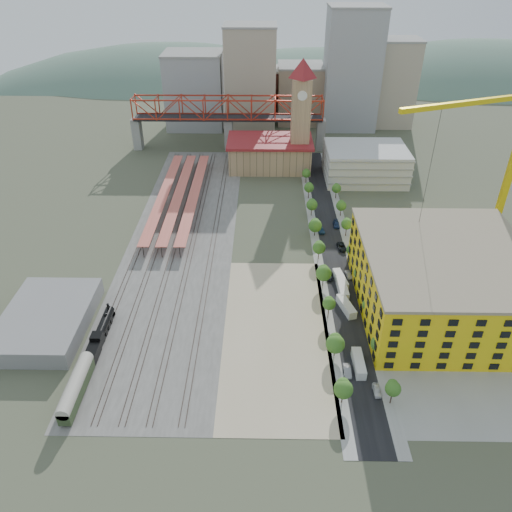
{
  "coord_description": "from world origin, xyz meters",
  "views": [
    {
      "loc": [
        -7.76,
        -132.65,
        89.61
      ],
      "look_at": [
        -9.76,
        -9.11,
        10.0
      ],
      "focal_mm": 35.0,
      "sensor_mm": 36.0,
      "label": 1
    }
  ],
  "objects_px": {
    "clock_tower": "(301,106)",
    "construction_building": "(443,281)",
    "site_trailer_d": "(340,279)",
    "coach": "(76,387)",
    "tower_crane": "(507,148)",
    "car_0": "(347,370)",
    "site_trailer_c": "(342,289)",
    "site_trailer_b": "(346,306)",
    "site_trailer_a": "(359,363)",
    "locomotive": "(101,333)"
  },
  "relations": [
    {
      "from": "locomotive",
      "to": "site_trailer_c",
      "type": "bearing_deg",
      "value": 17.87
    },
    {
      "from": "coach",
      "to": "tower_crane",
      "type": "bearing_deg",
      "value": 28.09
    },
    {
      "from": "tower_crane",
      "to": "site_trailer_d",
      "type": "height_order",
      "value": "tower_crane"
    },
    {
      "from": "site_trailer_d",
      "to": "car_0",
      "type": "relative_size",
      "value": 2.14
    },
    {
      "from": "clock_tower",
      "to": "construction_building",
      "type": "xyz_separation_m",
      "value": [
        34.0,
        -99.99,
        -19.29
      ]
    },
    {
      "from": "locomotive",
      "to": "site_trailer_c",
      "type": "relative_size",
      "value": 2.28
    },
    {
      "from": "construction_building",
      "to": "coach",
      "type": "relative_size",
      "value": 2.82
    },
    {
      "from": "coach",
      "to": "clock_tower",
      "type": "bearing_deg",
      "value": 66.62
    },
    {
      "from": "locomotive",
      "to": "site_trailer_a",
      "type": "xyz_separation_m",
      "value": [
        66.0,
        -9.37,
        -0.76
      ]
    },
    {
      "from": "locomotive",
      "to": "site_trailer_d",
      "type": "xyz_separation_m",
      "value": [
        66.0,
        26.1,
        -0.77
      ]
    },
    {
      "from": "coach",
      "to": "tower_crane",
      "type": "xyz_separation_m",
      "value": [
        112.19,
        59.87,
        35.12
      ]
    },
    {
      "from": "locomotive",
      "to": "site_trailer_d",
      "type": "distance_m",
      "value": 70.98
    },
    {
      "from": "site_trailer_a",
      "to": "site_trailer_b",
      "type": "distance_m",
      "value": 22.31
    },
    {
      "from": "site_trailer_a",
      "to": "car_0",
      "type": "xyz_separation_m",
      "value": [
        -3.0,
        -1.81,
        -0.53
      ]
    },
    {
      "from": "clock_tower",
      "to": "car_0",
      "type": "relative_size",
      "value": 12.31
    },
    {
      "from": "clock_tower",
      "to": "car_0",
      "type": "bearing_deg",
      "value": -87.72
    },
    {
      "from": "construction_building",
      "to": "site_trailer_a",
      "type": "relative_size",
      "value": 5.54
    },
    {
      "from": "construction_building",
      "to": "locomotive",
      "type": "bearing_deg",
      "value": -171.09
    },
    {
      "from": "construction_building",
      "to": "site_trailer_b",
      "type": "height_order",
      "value": "construction_building"
    },
    {
      "from": "car_0",
      "to": "site_trailer_d",
      "type": "bearing_deg",
      "value": 93.0
    },
    {
      "from": "site_trailer_d",
      "to": "site_trailer_c",
      "type": "bearing_deg",
      "value": -100.61
    },
    {
      "from": "site_trailer_c",
      "to": "car_0",
      "type": "distance_m",
      "value": 32.61
    },
    {
      "from": "coach",
      "to": "tower_crane",
      "type": "distance_m",
      "value": 131.93
    },
    {
      "from": "site_trailer_b",
      "to": "site_trailer_c",
      "type": "xyz_separation_m",
      "value": [
        0.0,
        8.35,
        0.04
      ]
    },
    {
      "from": "site_trailer_c",
      "to": "car_0",
      "type": "height_order",
      "value": "site_trailer_c"
    },
    {
      "from": "site_trailer_c",
      "to": "car_0",
      "type": "relative_size",
      "value": 2.24
    },
    {
      "from": "site_trailer_b",
      "to": "car_0",
      "type": "distance_m",
      "value": 24.31
    },
    {
      "from": "clock_tower",
      "to": "site_trailer_b",
      "type": "distance_m",
      "value": 105.44
    },
    {
      "from": "clock_tower",
      "to": "site_trailer_d",
      "type": "bearing_deg",
      "value": -84.82
    },
    {
      "from": "clock_tower",
      "to": "coach",
      "type": "relative_size",
      "value": 2.9
    },
    {
      "from": "clock_tower",
      "to": "site_trailer_a",
      "type": "relative_size",
      "value": 5.7
    },
    {
      "from": "site_trailer_b",
      "to": "site_trailer_d",
      "type": "bearing_deg",
      "value": 73.76
    },
    {
      "from": "site_trailer_b",
      "to": "clock_tower",
      "type": "bearing_deg",
      "value": 78.26
    },
    {
      "from": "site_trailer_a",
      "to": "site_trailer_d",
      "type": "xyz_separation_m",
      "value": [
        0.0,
        35.47,
        -0.01
      ]
    },
    {
      "from": "clock_tower",
      "to": "site_trailer_d",
      "type": "distance_m",
      "value": 92.84
    },
    {
      "from": "site_trailer_b",
      "to": "site_trailer_d",
      "type": "relative_size",
      "value": 1.01
    },
    {
      "from": "site_trailer_b",
      "to": "car_0",
      "type": "bearing_deg",
      "value": -113.33
    },
    {
      "from": "locomotive",
      "to": "site_trailer_d",
      "type": "relative_size",
      "value": 2.38
    },
    {
      "from": "construction_building",
      "to": "site_trailer_c",
      "type": "xyz_separation_m",
      "value": [
        -26.0,
        6.86,
        -8.12
      ]
    },
    {
      "from": "site_trailer_a",
      "to": "car_0",
      "type": "distance_m",
      "value": 3.54
    },
    {
      "from": "coach",
      "to": "construction_building",
      "type": "bearing_deg",
      "value": 20.38
    },
    {
      "from": "site_trailer_a",
      "to": "site_trailer_b",
      "type": "height_order",
      "value": "site_trailer_b"
    },
    {
      "from": "clock_tower",
      "to": "locomotive",
      "type": "xyz_separation_m",
      "value": [
        -58.0,
        -114.42,
        -26.69
      ]
    },
    {
      "from": "clock_tower",
      "to": "locomotive",
      "type": "bearing_deg",
      "value": -116.88
    },
    {
      "from": "clock_tower",
      "to": "tower_crane",
      "type": "distance_m",
      "value": 92.45
    },
    {
      "from": "site_trailer_d",
      "to": "car_0",
      "type": "distance_m",
      "value": 37.4
    },
    {
      "from": "site_trailer_d",
      "to": "construction_building",
      "type": "bearing_deg",
      "value": -34.79
    },
    {
      "from": "coach",
      "to": "site_trailer_c",
      "type": "distance_m",
      "value": 77.74
    },
    {
      "from": "clock_tower",
      "to": "car_0",
      "type": "height_order",
      "value": "clock_tower"
    },
    {
      "from": "tower_crane",
      "to": "clock_tower",
      "type": "bearing_deg",
      "value": 126.1
    }
  ]
}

